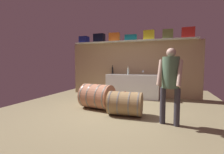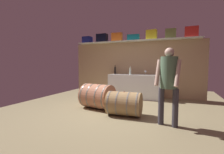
{
  "view_description": "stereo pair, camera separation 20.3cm",
  "coord_description": "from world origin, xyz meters",
  "px_view_note": "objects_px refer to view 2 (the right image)",
  "views": [
    {
      "loc": [
        1.31,
        -3.69,
        1.21
      ],
      "look_at": [
        -0.07,
        0.37,
        0.88
      ],
      "focal_mm": 26.31,
      "sensor_mm": 36.0,
      "label": 1
    },
    {
      "loc": [
        1.51,
        -3.62,
        1.21
      ],
      "look_at": [
        -0.07,
        0.37,
        0.88
      ],
      "focal_mm": 26.31,
      "sensor_mm": 36.0,
      "label": 2
    }
  ],
  "objects_px": {
    "toolcase_olive": "(171,34)",
    "winemaker_pouring": "(169,78)",
    "toolcase_yellow": "(151,35)",
    "toolcase_red": "(192,32)",
    "wine_glass": "(145,72)",
    "toolcase_teal": "(133,38)",
    "wine_barrel_near": "(124,104)",
    "wine_barrel_far": "(98,96)",
    "wine_bottle_clear": "(130,71)",
    "toolcase_navy": "(87,40)",
    "toolcase_black": "(102,38)",
    "toolcase_orange": "(117,37)",
    "work_cabinet": "(135,86)",
    "wine_bottle_dark": "(115,70)"
  },
  "relations": [
    {
      "from": "toolcase_olive",
      "to": "winemaker_pouring",
      "type": "bearing_deg",
      "value": -88.7
    },
    {
      "from": "toolcase_yellow",
      "to": "winemaker_pouring",
      "type": "height_order",
      "value": "toolcase_yellow"
    },
    {
      "from": "toolcase_red",
      "to": "wine_glass",
      "type": "height_order",
      "value": "toolcase_red"
    },
    {
      "from": "toolcase_teal",
      "to": "wine_glass",
      "type": "xyz_separation_m",
      "value": [
        0.49,
        -0.13,
        -1.25
      ]
    },
    {
      "from": "wine_barrel_near",
      "to": "wine_barrel_far",
      "type": "distance_m",
      "value": 0.95
    },
    {
      "from": "toolcase_olive",
      "to": "wine_bottle_clear",
      "type": "xyz_separation_m",
      "value": [
        -1.33,
        -0.31,
        -1.28
      ]
    },
    {
      "from": "toolcase_olive",
      "to": "wine_bottle_clear",
      "type": "height_order",
      "value": "toolcase_olive"
    },
    {
      "from": "toolcase_teal",
      "to": "toolcase_yellow",
      "type": "bearing_deg",
      "value": -4.22
    },
    {
      "from": "wine_bottle_clear",
      "to": "wine_barrel_far",
      "type": "height_order",
      "value": "wine_bottle_clear"
    },
    {
      "from": "toolcase_navy",
      "to": "toolcase_yellow",
      "type": "bearing_deg",
      "value": 2.3
    },
    {
      "from": "wine_barrel_far",
      "to": "toolcase_teal",
      "type": "bearing_deg",
      "value": 86.26
    },
    {
      "from": "toolcase_teal",
      "to": "wine_barrel_far",
      "type": "height_order",
      "value": "toolcase_teal"
    },
    {
      "from": "toolcase_red",
      "to": "wine_bottle_clear",
      "type": "height_order",
      "value": "toolcase_red"
    },
    {
      "from": "toolcase_olive",
      "to": "toolcase_black",
      "type": "bearing_deg",
      "value": 179.55
    },
    {
      "from": "toolcase_orange",
      "to": "winemaker_pouring",
      "type": "height_order",
      "value": "toolcase_orange"
    },
    {
      "from": "toolcase_black",
      "to": "wine_glass",
      "type": "distance_m",
      "value": 2.2
    },
    {
      "from": "work_cabinet",
      "to": "wine_glass",
      "type": "distance_m",
      "value": 0.65
    },
    {
      "from": "toolcase_teal",
      "to": "wine_glass",
      "type": "height_order",
      "value": "toolcase_teal"
    },
    {
      "from": "toolcase_orange",
      "to": "wine_bottle_dark",
      "type": "xyz_separation_m",
      "value": [
        -0.06,
        -0.04,
        -1.26
      ]
    },
    {
      "from": "toolcase_navy",
      "to": "toolcase_black",
      "type": "bearing_deg",
      "value": 2.3
    },
    {
      "from": "wine_barrel_near",
      "to": "toolcase_black",
      "type": "bearing_deg",
      "value": 123.7
    },
    {
      "from": "toolcase_teal",
      "to": "toolcase_yellow",
      "type": "xyz_separation_m",
      "value": [
        0.66,
        0.0,
        0.06
      ]
    },
    {
      "from": "toolcase_navy",
      "to": "wine_glass",
      "type": "bearing_deg",
      "value": -0.77
    },
    {
      "from": "toolcase_black",
      "to": "toolcase_olive",
      "type": "distance_m",
      "value": 2.58
    },
    {
      "from": "wine_bottle_clear",
      "to": "wine_bottle_dark",
      "type": "relative_size",
      "value": 0.88
    },
    {
      "from": "toolcase_navy",
      "to": "work_cabinet",
      "type": "relative_size",
      "value": 0.18
    },
    {
      "from": "toolcase_red",
      "to": "wine_bottle_clear",
      "type": "relative_size",
      "value": 1.39
    },
    {
      "from": "toolcase_black",
      "to": "toolcase_olive",
      "type": "relative_size",
      "value": 1.24
    },
    {
      "from": "toolcase_yellow",
      "to": "wine_barrel_near",
      "type": "height_order",
      "value": "toolcase_yellow"
    },
    {
      "from": "toolcase_black",
      "to": "wine_barrel_far",
      "type": "xyz_separation_m",
      "value": [
        0.79,
        -2.0,
        -1.92
      ]
    },
    {
      "from": "wine_bottle_clear",
      "to": "wine_barrel_near",
      "type": "bearing_deg",
      "value": -78.59
    },
    {
      "from": "toolcase_navy",
      "to": "winemaker_pouring",
      "type": "bearing_deg",
      "value": -36.43
    },
    {
      "from": "wine_glass",
      "to": "wine_barrel_far",
      "type": "height_order",
      "value": "wine_glass"
    },
    {
      "from": "toolcase_teal",
      "to": "toolcase_yellow",
      "type": "relative_size",
      "value": 1.19
    },
    {
      "from": "toolcase_navy",
      "to": "wine_bottle_dark",
      "type": "bearing_deg",
      "value": 0.51
    },
    {
      "from": "toolcase_olive",
      "to": "wine_bottle_dark",
      "type": "bearing_deg",
      "value": -179.34
    },
    {
      "from": "toolcase_teal",
      "to": "wine_bottle_clear",
      "type": "relative_size",
      "value": 1.5
    },
    {
      "from": "toolcase_red",
      "to": "wine_barrel_near",
      "type": "height_order",
      "value": "toolcase_red"
    },
    {
      "from": "toolcase_teal",
      "to": "toolcase_navy",
      "type": "bearing_deg",
      "value": 175.78
    },
    {
      "from": "toolcase_teal",
      "to": "wine_barrel_near",
      "type": "distance_m",
      "value": 3.07
    },
    {
      "from": "toolcase_orange",
      "to": "wine_bottle_clear",
      "type": "distance_m",
      "value": 1.46
    },
    {
      "from": "wine_barrel_far",
      "to": "toolcase_navy",
      "type": "bearing_deg",
      "value": 136.04
    },
    {
      "from": "wine_bottle_dark",
      "to": "wine_barrel_far",
      "type": "height_order",
      "value": "wine_bottle_dark"
    },
    {
      "from": "wine_barrel_near",
      "to": "toolcase_yellow",
      "type": "bearing_deg",
      "value": 82.03
    },
    {
      "from": "winemaker_pouring",
      "to": "toolcase_black",
      "type": "bearing_deg",
      "value": -31.98
    },
    {
      "from": "toolcase_red",
      "to": "wine_barrel_near",
      "type": "bearing_deg",
      "value": -118.9
    },
    {
      "from": "wine_bottle_clear",
      "to": "wine_barrel_far",
      "type": "xyz_separation_m",
      "value": [
        -0.47,
        -1.69,
        -0.64
      ]
    },
    {
      "from": "toolcase_navy",
      "to": "winemaker_pouring",
      "type": "distance_m",
      "value": 4.46
    },
    {
      "from": "toolcase_teal",
      "to": "toolcase_red",
      "type": "bearing_deg",
      "value": -4.22
    },
    {
      "from": "wine_bottle_clear",
      "to": "toolcase_orange",
      "type": "bearing_deg",
      "value": 153.27
    }
  ]
}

